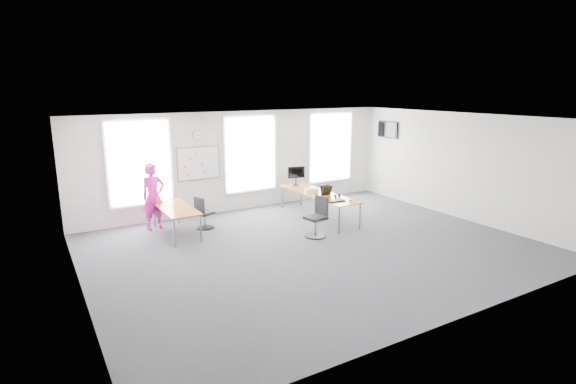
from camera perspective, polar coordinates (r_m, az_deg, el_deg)
floor at (r=10.69m, az=3.30°, el=-7.02°), size 10.00×10.00×0.00m
ceiling at (r=10.06m, az=3.53°, el=9.24°), size 10.00×10.00×0.00m
wall_back at (r=13.71m, az=-5.97°, el=3.93°), size 10.00×0.00×10.00m
wall_front at (r=7.41m, az=20.99°, el=-4.90°), size 10.00×0.00×10.00m
wall_left at (r=8.62m, az=-25.42°, el=-2.84°), size 0.00×10.00×10.00m
wall_right at (r=13.66m, az=21.12°, el=3.08°), size 0.00×10.00×10.00m
window_left at (r=12.71m, az=-18.33°, el=3.52°), size 1.60×0.06×2.20m
window_mid at (r=13.78m, az=-4.80°, el=4.85°), size 1.60×0.06×2.20m
window_right at (r=15.31m, az=5.40°, el=5.67°), size 1.60×0.06×2.20m
desk_right at (r=12.86m, az=3.88°, el=-0.33°), size 0.81×3.02×0.74m
desk_left at (r=11.78m, az=-14.06°, el=-2.17°), size 0.78×1.94×0.71m
chair_right at (r=11.34m, az=3.73°, el=-3.45°), size 0.54×0.54×1.02m
chair_left at (r=12.13m, az=-10.69°, el=-2.85°), size 0.51×0.51×0.88m
person at (r=12.28m, az=-16.72°, el=-0.56°), size 0.73×0.56×1.78m
whiteboard at (r=13.18m, az=-11.27°, el=3.59°), size 1.20×0.03×0.90m
wall_clock at (r=13.07m, az=-11.43°, el=7.05°), size 0.30×0.04×0.30m
tv at (r=15.54m, az=12.55°, el=7.75°), size 0.06×0.90×0.55m
keyboard at (r=11.92m, az=6.16°, el=-1.17°), size 0.51×0.27×0.02m
mouse at (r=11.99m, az=7.95°, el=-1.11°), size 0.06×0.10×0.04m
lens_cap at (r=12.31m, az=6.12°, el=-0.76°), size 0.06×0.06×0.01m
headphones at (r=12.41m, az=6.26°, el=-0.45°), size 0.16×0.09×0.09m
laptop_sleeve at (r=12.60m, az=4.86°, el=0.22°), size 0.35×0.22×0.28m
paper_stack at (r=12.88m, az=2.99°, el=0.20°), size 0.42×0.36×0.12m
monitor at (r=13.73m, az=1.04°, el=2.27°), size 0.52×0.22×0.59m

